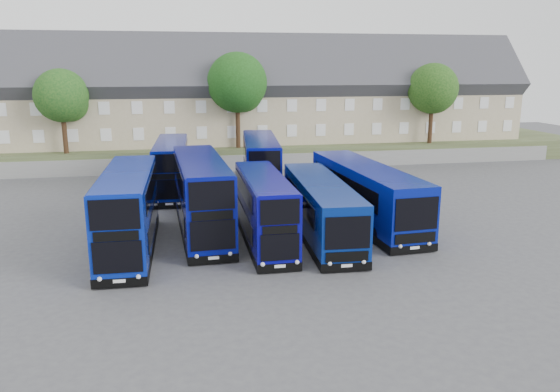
{
  "coord_description": "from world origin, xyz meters",
  "views": [
    {
      "loc": [
        -4.06,
        -27.7,
        9.9
      ],
      "look_at": [
        2.01,
        3.8,
        2.2
      ],
      "focal_mm": 35.0,
      "sensor_mm": 36.0,
      "label": 1
    }
  ],
  "objects": [
    {
      "name": "retaining_wall",
      "position": [
        0.0,
        24.0,
        0.75
      ],
      "size": [
        70.0,
        0.4,
        1.5
      ],
      "primitive_type": "cube",
      "color": "slate",
      "rests_on": "ground"
    },
    {
      "name": "dd_front_left",
      "position": [
        -6.73,
        1.79,
        2.14
      ],
      "size": [
        2.75,
        11.03,
        4.36
      ],
      "rotation": [
        0.0,
        0.0,
        -0.02
      ],
      "color": "#08209D",
      "rests_on": "ground"
    },
    {
      "name": "dd_rear_left",
      "position": [
        -4.45,
        15.37,
        2.01
      ],
      "size": [
        2.84,
        10.4,
        4.09
      ],
      "rotation": [
        0.0,
        0.0,
        -0.05
      ],
      "color": "#071384",
      "rests_on": "ground"
    },
    {
      "name": "ground",
      "position": [
        0.0,
        0.0,
        0.0
      ],
      "size": [
        120.0,
        120.0,
        0.0
      ],
      "primitive_type": "plane",
      "color": "#46464B",
      "rests_on": "ground"
    },
    {
      "name": "dd_rear_right",
      "position": [
        2.46,
        14.22,
        2.13
      ],
      "size": [
        3.63,
        11.13,
        4.35
      ],
      "rotation": [
        0.0,
        0.0,
        -0.1
      ],
      "color": "#060C7E",
      "rests_on": "ground"
    },
    {
      "name": "tree_west",
      "position": [
        -13.85,
        25.1,
        7.05
      ],
      "size": [
        4.8,
        4.8,
        7.65
      ],
      "color": "#382314",
      "rests_on": "earth_bank"
    },
    {
      "name": "dd_front_mid",
      "position": [
        -2.68,
        4.25,
        2.22
      ],
      "size": [
        3.12,
        11.49,
        4.52
      ],
      "rotation": [
        0.0,
        0.0,
        0.04
      ],
      "color": "#060D7F",
      "rests_on": "ground"
    },
    {
      "name": "coach_east_a",
      "position": [
        4.17,
        2.32,
        1.63
      ],
      "size": [
        3.17,
        12.31,
        3.33
      ],
      "rotation": [
        0.0,
        0.0,
        -0.05
      ],
      "color": "navy",
      "rests_on": "ground"
    },
    {
      "name": "dd_front_right",
      "position": [
        0.69,
        1.65,
        1.9
      ],
      "size": [
        2.31,
        9.79,
        3.88
      ],
      "rotation": [
        0.0,
        0.0,
        -0.01
      ],
      "color": "#080786",
      "rests_on": "ground"
    },
    {
      "name": "tree_far",
      "position": [
        28.15,
        32.1,
        7.73
      ],
      "size": [
        5.44,
        5.44,
        8.67
      ],
      "color": "#382314",
      "rests_on": "earth_bank"
    },
    {
      "name": "terrace_row",
      "position": [
        3.0,
        30.0,
        6.6
      ],
      "size": [
        60.0,
        10.4,
        11.2
      ],
      "color": "tan",
      "rests_on": "earth_bank"
    },
    {
      "name": "coach_east_b",
      "position": [
        7.82,
        4.78,
        1.79
      ],
      "size": [
        3.7,
        13.52,
        3.66
      ],
      "rotation": [
        0.0,
        0.0,
        0.07
      ],
      "color": "#07158C",
      "rests_on": "ground"
    },
    {
      "name": "tree_mid",
      "position": [
        2.15,
        25.6,
        8.07
      ],
      "size": [
        5.76,
        5.76,
        9.18
      ],
      "color": "#382314",
      "rests_on": "earth_bank"
    },
    {
      "name": "earth_bank",
      "position": [
        0.0,
        34.0,
        1.0
      ],
      "size": [
        80.0,
        20.0,
        2.0
      ],
      "primitive_type": "cube",
      "color": "#444929",
      "rests_on": "ground"
    },
    {
      "name": "tree_east",
      "position": [
        22.15,
        25.1,
        7.39
      ],
      "size": [
        5.12,
        5.12,
        8.16
      ],
      "color": "#382314",
      "rests_on": "earth_bank"
    }
  ]
}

